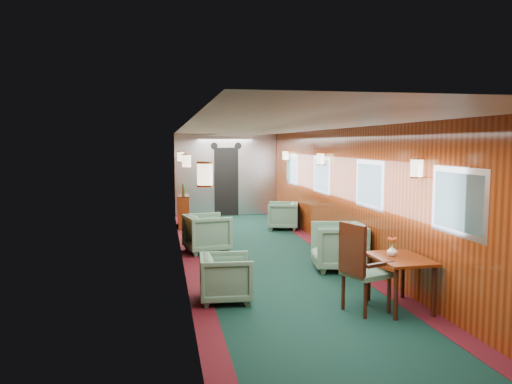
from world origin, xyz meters
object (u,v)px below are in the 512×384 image
Objects in this scene: dining_table at (400,266)px; credenza at (183,210)px; side_chair at (360,264)px; armchair_right_near at (339,246)px; armchair_left_near at (226,278)px; armchair_right_far at (283,216)px; armchair_left_far at (207,233)px.

credenza reaches higher than dining_table.
side_chair reaches higher than armchair_right_near.
armchair_right_far is (2.09, 5.39, 0.02)m from armchair_left_near.
armchair_right_far is at bearing -170.64° from armchair_right_near.
armchair_left_near is (-1.58, 0.77, -0.30)m from side_chair.
credenza is at bearing -5.47° from armchair_left_far.
side_chair is (-0.57, -0.05, 0.06)m from dining_table.
armchair_right_far is at bearing 89.40° from dining_table.
armchair_right_far is at bearing 64.54° from side_chair.
armchair_left_far is 0.95× the size of armchair_right_near.
armchair_left_far is 2.71m from armchair_right_near.
side_chair is 1.04× the size of credenza.
armchair_right_far is at bearing -18.11° from armchair_left_near.
side_chair is at bearing -169.93° from armchair_left_far.
dining_table is at bearing 11.72° from armchair_right_near.
armchair_right_far is (2.07, 2.29, -0.04)m from armchair_left_far.
armchair_left_near is 0.80× the size of armchair_right_near.
side_chair is 1.39× the size of armchair_left_far.
credenza is 3.10m from armchair_left_far.
dining_table is at bearing -105.39° from armchair_left_near.
credenza reaches higher than armchair_left_far.
armchair_right_near is 4.05m from armchair_right_far.
side_chair reaches higher than armchair_left_far.
armchair_left_near is at bearing 167.75° from armchair_left_far.
credenza is (-1.91, 6.96, -0.20)m from side_chair.
side_chair reaches higher than credenza.
armchair_right_far is (2.42, -0.80, -0.08)m from credenza.
credenza is 1.57× the size of armchair_left_near.
credenza reaches higher than armchair_right_near.
dining_table is at bearing -70.27° from credenza.
armchair_left_far is at bearing -121.07° from armchair_right_near.
armchair_left_far is at bearing -83.59° from credenza.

